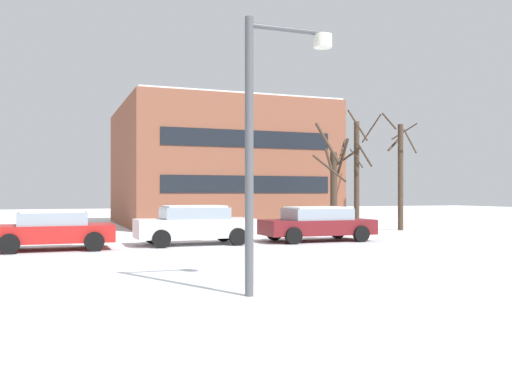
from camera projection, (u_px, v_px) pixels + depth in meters
name	position (u px, v px, depth m)	size (l,w,h in m)	color
ground_plane	(99.00, 287.00, 11.22)	(120.00, 120.00, 0.00)	white
road_surface	(88.00, 267.00, 14.33)	(80.00, 8.63, 0.00)	silver
street_lamp	(266.00, 124.00, 10.34)	(1.78, 0.36, 5.14)	#4C4F54
parked_car_red	(53.00, 229.00, 18.57)	(3.93, 2.17, 1.32)	red
parked_car_white	(194.00, 225.00, 20.50)	(4.29, 2.05, 1.44)	white
parked_car_maroon	(317.00, 223.00, 21.99)	(4.43, 2.15, 1.36)	maroon
tree_far_left	(400.00, 173.00, 28.56)	(1.75, 1.77, 6.11)	#423326
tree_far_mid	(334.00, 184.00, 25.79)	(2.39, 2.38, 5.17)	#423326
tree_far_right	(357.00, 173.00, 26.02)	(1.87, 1.85, 5.77)	#423326
building_far_right	(216.00, 166.00, 34.51)	(11.54, 12.02, 7.20)	brown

